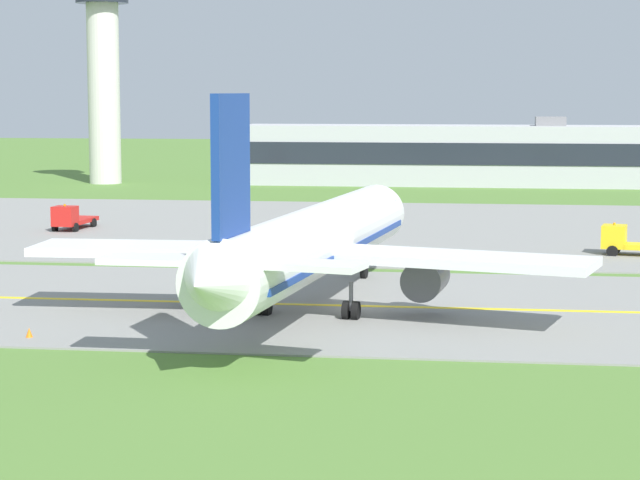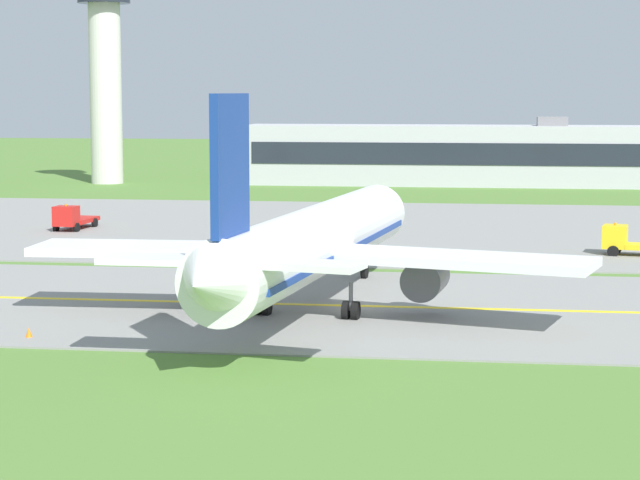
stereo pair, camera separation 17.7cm
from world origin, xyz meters
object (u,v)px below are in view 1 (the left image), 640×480
at_px(airplane_lead, 313,243).
at_px(service_truck_fuel, 630,241).
at_px(service_truck_catering, 71,218).
at_px(control_tower, 103,55).

xyz_separation_m(airplane_lead, service_truck_fuel, (20.96, 27.98, -2.95)).
height_order(service_truck_fuel, service_truck_catering, same).
bearing_deg(control_tower, service_truck_catering, -75.52).
distance_m(service_truck_catering, control_tower, 61.36).
xyz_separation_m(airplane_lead, control_tower, (-42.81, 96.06, 13.60)).
relative_size(service_truck_fuel, control_tower, 0.22).
distance_m(airplane_lead, control_tower, 106.04).
bearing_deg(service_truck_catering, control_tower, 104.48).
bearing_deg(service_truck_catering, airplane_lead, -54.19).
xyz_separation_m(service_truck_fuel, service_truck_catering, (-48.99, 10.87, 0.00)).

